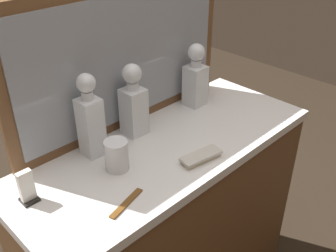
{
  "coord_description": "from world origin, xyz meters",
  "views": [
    {
      "loc": [
        -0.86,
        -0.86,
        1.74
      ],
      "look_at": [
        0.0,
        0.0,
        1.01
      ],
      "focal_mm": 41.67,
      "sensor_mm": 36.0,
      "label": 1
    }
  ],
  "objects_px": {
    "crystal_decanter_right": "(91,123)",
    "crystal_decanter_far_left": "(134,107)",
    "silver_brush_right": "(201,157)",
    "napkin_holder": "(27,189)",
    "crystal_tumbler_right": "(117,156)",
    "crystal_decanter_left": "(195,81)",
    "tortoiseshell_comb": "(126,203)"
  },
  "relations": [
    {
      "from": "crystal_decanter_right",
      "to": "crystal_decanter_left",
      "type": "relative_size",
      "value": 1.12
    },
    {
      "from": "crystal_decanter_right",
      "to": "crystal_decanter_far_left",
      "type": "distance_m",
      "value": 0.2
    },
    {
      "from": "crystal_decanter_left",
      "to": "tortoiseshell_comb",
      "type": "relative_size",
      "value": 1.87
    },
    {
      "from": "crystal_tumbler_right",
      "to": "silver_brush_right",
      "type": "height_order",
      "value": "crystal_tumbler_right"
    },
    {
      "from": "crystal_decanter_right",
      "to": "tortoiseshell_comb",
      "type": "relative_size",
      "value": 2.09
    },
    {
      "from": "crystal_decanter_right",
      "to": "napkin_holder",
      "type": "xyz_separation_m",
      "value": [
        -0.29,
        -0.07,
        -0.08
      ]
    },
    {
      "from": "crystal_decanter_left",
      "to": "silver_brush_right",
      "type": "relative_size",
      "value": 1.71
    },
    {
      "from": "silver_brush_right",
      "to": "napkin_holder",
      "type": "xyz_separation_m",
      "value": [
        -0.53,
        0.23,
        0.03
      ]
    },
    {
      "from": "crystal_decanter_far_left",
      "to": "crystal_tumbler_right",
      "type": "xyz_separation_m",
      "value": [
        -0.19,
        -0.13,
        -0.07
      ]
    },
    {
      "from": "crystal_decanter_right",
      "to": "crystal_decanter_left",
      "type": "distance_m",
      "value": 0.54
    },
    {
      "from": "crystal_decanter_right",
      "to": "crystal_decanter_far_left",
      "type": "bearing_deg",
      "value": 0.7
    },
    {
      "from": "crystal_tumbler_right",
      "to": "crystal_decanter_right",
      "type": "bearing_deg",
      "value": 91.65
    },
    {
      "from": "crystal_decanter_left",
      "to": "crystal_decanter_far_left",
      "type": "bearing_deg",
      "value": 179.4
    },
    {
      "from": "crystal_decanter_far_left",
      "to": "napkin_holder",
      "type": "distance_m",
      "value": 0.5
    },
    {
      "from": "crystal_decanter_right",
      "to": "silver_brush_right",
      "type": "height_order",
      "value": "crystal_decanter_right"
    },
    {
      "from": "crystal_decanter_right",
      "to": "crystal_tumbler_right",
      "type": "height_order",
      "value": "crystal_decanter_right"
    },
    {
      "from": "crystal_decanter_far_left",
      "to": "crystal_decanter_right",
      "type": "bearing_deg",
      "value": -179.3
    },
    {
      "from": "crystal_tumbler_right",
      "to": "silver_brush_right",
      "type": "distance_m",
      "value": 0.29
    },
    {
      "from": "crystal_decanter_left",
      "to": "napkin_holder",
      "type": "distance_m",
      "value": 0.84
    },
    {
      "from": "crystal_decanter_left",
      "to": "silver_brush_right",
      "type": "xyz_separation_m",
      "value": [
        -0.3,
        -0.3,
        -0.1
      ]
    },
    {
      "from": "napkin_holder",
      "to": "crystal_decanter_right",
      "type": "bearing_deg",
      "value": 13.61
    },
    {
      "from": "crystal_decanter_far_left",
      "to": "tortoiseshell_comb",
      "type": "relative_size",
      "value": 1.93
    },
    {
      "from": "crystal_decanter_right",
      "to": "silver_brush_right",
      "type": "distance_m",
      "value": 0.4
    },
    {
      "from": "tortoiseshell_comb",
      "to": "silver_brush_right",
      "type": "bearing_deg",
      "value": -1.72
    },
    {
      "from": "crystal_decanter_left",
      "to": "napkin_holder",
      "type": "xyz_separation_m",
      "value": [
        -0.83,
        -0.07,
        -0.07
      ]
    },
    {
      "from": "crystal_decanter_left",
      "to": "crystal_tumbler_right",
      "type": "relative_size",
      "value": 2.56
    },
    {
      "from": "crystal_decanter_right",
      "to": "silver_brush_right",
      "type": "xyz_separation_m",
      "value": [
        0.24,
        -0.3,
        -0.11
      ]
    },
    {
      "from": "crystal_decanter_left",
      "to": "tortoiseshell_comb",
      "type": "bearing_deg",
      "value": -155.39
    },
    {
      "from": "crystal_tumbler_right",
      "to": "napkin_holder",
      "type": "bearing_deg",
      "value": 168.21
    },
    {
      "from": "crystal_decanter_far_left",
      "to": "crystal_tumbler_right",
      "type": "height_order",
      "value": "crystal_decanter_far_left"
    },
    {
      "from": "crystal_decanter_right",
      "to": "crystal_decanter_left",
      "type": "height_order",
      "value": "crystal_decanter_right"
    },
    {
      "from": "crystal_decanter_left",
      "to": "crystal_decanter_far_left",
      "type": "height_order",
      "value": "crystal_decanter_far_left"
    }
  ]
}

